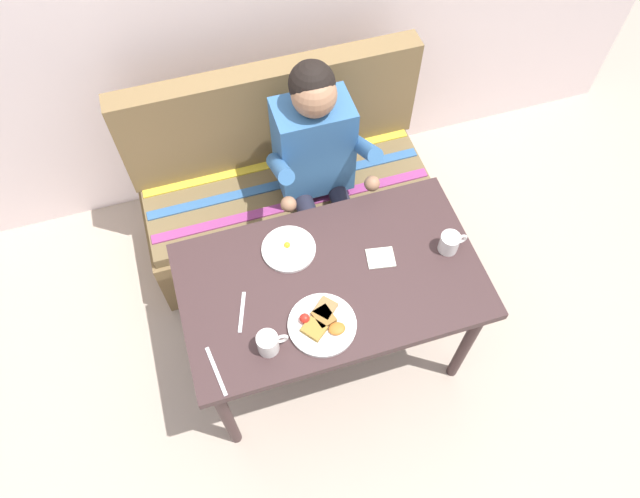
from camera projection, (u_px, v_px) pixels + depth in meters
name	position (u px, v px, depth m)	size (l,w,h in m)	color
ground_plane	(329.00, 349.00, 2.92)	(8.00, 8.00, 0.00)	#AE9D8C
table	(331.00, 288.00, 2.37)	(1.20, 0.70, 0.73)	#3A2727
couch	(285.00, 193.00, 3.03)	(1.44, 0.56, 1.00)	brown
person	(318.00, 160.00, 2.61)	(0.45, 0.61, 1.21)	#34649A
plate_breakfast	(322.00, 323.00, 2.19)	(0.26, 0.26, 0.05)	white
plate_eggs	(289.00, 249.00, 2.37)	(0.22, 0.22, 0.04)	white
coffee_mug	(268.00, 343.00, 2.11)	(0.12, 0.08, 0.09)	white
coffee_mug_second	(450.00, 242.00, 2.34)	(0.12, 0.08, 0.09)	white
napkin	(381.00, 258.00, 2.35)	(0.11, 0.09, 0.01)	silver
fork	(242.00, 312.00, 2.22)	(0.01, 0.17, 0.01)	silver
knife	(216.00, 371.00, 2.10)	(0.01, 0.20, 0.01)	silver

